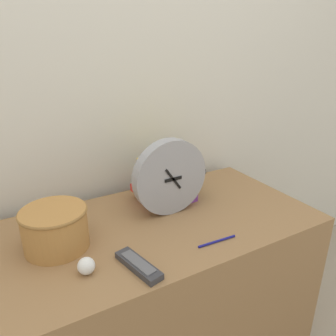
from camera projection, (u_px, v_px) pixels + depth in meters
name	position (u px, v px, depth m)	size (l,w,h in m)	color
wall_back	(92.00, 84.00, 1.30)	(6.00, 0.04, 2.40)	silver
desk	(139.00, 308.00, 1.30)	(1.38, 0.62, 0.74)	olive
desk_clock	(170.00, 177.00, 1.23)	(0.30, 0.05, 0.30)	#99999E
book_stack	(167.00, 180.00, 1.35)	(0.26, 0.21, 0.18)	#7A3899
basket	(55.00, 227.00, 1.04)	(0.21, 0.21, 0.14)	#B27A3D
tv_remote	(138.00, 265.00, 0.96)	(0.09, 0.18, 0.02)	#333338
crumpled_paper_ball	(86.00, 266.00, 0.94)	(0.05, 0.05, 0.05)	white
pen	(217.00, 241.00, 1.09)	(0.15, 0.02, 0.01)	navy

